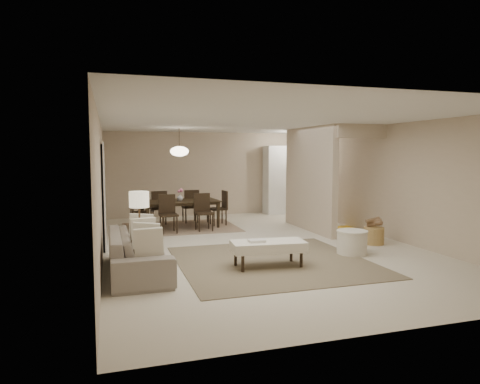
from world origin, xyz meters
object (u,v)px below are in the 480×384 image
object	(u,v)px
sofa	(138,252)
side_table	(140,252)
wicker_basket	(374,236)
dining_table	(180,214)
round_pouf	(352,242)
pantry_cabinet	(284,180)
ottoman_bench	(268,246)

from	to	relation	value
sofa	side_table	distance (m)	0.34
wicker_basket	dining_table	size ratio (longest dim) A/B	0.21
side_table	wicker_basket	world-z (taller)	side_table
round_pouf	dining_table	distance (m)	4.60
side_table	dining_table	distance (m)	3.78
pantry_cabinet	sofa	world-z (taller)	pantry_cabinet
sofa	ottoman_bench	xyz separation A→B (m)	(2.06, -0.30, 0.02)
sofa	ottoman_bench	distance (m)	2.08
sofa	round_pouf	world-z (taller)	sofa
sofa	dining_table	distance (m)	4.10
pantry_cabinet	dining_table	size ratio (longest dim) A/B	1.08
ottoman_bench	wicker_basket	xyz separation A→B (m)	(2.72, 1.04, -0.17)
sofa	dining_table	bearing A→B (deg)	-18.66
wicker_basket	round_pouf	bearing A→B (deg)	-144.65
side_table	pantry_cabinet	bearing A→B (deg)	47.73
side_table	dining_table	size ratio (longest dim) A/B	0.25
pantry_cabinet	dining_table	xyz separation A→B (m)	(-3.51, -1.66, -0.71)
side_table	wicker_basket	distance (m)	4.75
ottoman_bench	dining_table	bearing A→B (deg)	105.70
sofa	dining_table	size ratio (longest dim) A/B	1.14
side_table	round_pouf	xyz separation A→B (m)	(3.81, -0.24, -0.02)
side_table	round_pouf	size ratio (longest dim) A/B	0.86
pantry_cabinet	dining_table	bearing A→B (deg)	-154.73
pantry_cabinet	wicker_basket	distance (m)	4.90
pantry_cabinet	round_pouf	size ratio (longest dim) A/B	3.70
wicker_basket	dining_table	xyz separation A→B (m)	(-3.49, 3.16, 0.17)
ottoman_bench	wicker_basket	size ratio (longest dim) A/B	3.05
sofa	wicker_basket	distance (m)	4.84
side_table	round_pouf	world-z (taller)	side_table
pantry_cabinet	sofa	xyz separation A→B (m)	(-4.80, -5.56, -0.73)
dining_table	ottoman_bench	bearing A→B (deg)	-83.37
pantry_cabinet	ottoman_bench	xyz separation A→B (m)	(-2.74, -5.86, -0.70)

